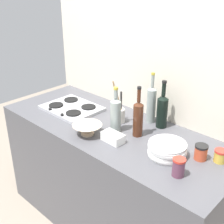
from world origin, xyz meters
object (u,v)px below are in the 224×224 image
at_px(wine_bottle_leftmost, 151,103).
at_px(wine_bottle_mid_right, 162,110).
at_px(butter_dish, 113,137).
at_px(condiment_jar_spare, 220,156).
at_px(plate_stack, 167,149).
at_px(wine_bottle_rightmost, 138,118).
at_px(condiment_jar_front, 201,152).
at_px(stovetop_hob, 72,108).
at_px(mixing_bowl, 87,129).
at_px(condiment_jar_rear, 179,167).
at_px(utensil_crock, 119,114).
at_px(wine_bottle_mid_left, 116,114).

height_order(wine_bottle_leftmost, wine_bottle_mid_right, wine_bottle_leftmost).
xyz_separation_m(butter_dish, condiment_jar_spare, (0.61, 0.26, 0.01)).
bearing_deg(plate_stack, wine_bottle_rightmost, 165.92).
bearing_deg(condiment_jar_front, butter_dish, -158.04).
xyz_separation_m(stovetop_hob, mixing_bowl, (0.39, -0.19, 0.03)).
relative_size(stovetop_hob, condiment_jar_rear, 4.08).
relative_size(butter_dish, utensil_crock, 0.47).
distance_m(wine_bottle_rightmost, condiment_jar_spare, 0.56).
relative_size(plate_stack, condiment_jar_rear, 2.20).
xyz_separation_m(mixing_bowl, butter_dish, (0.19, 0.05, -0.01)).
height_order(butter_dish, condiment_jar_rear, condiment_jar_rear).
relative_size(plate_stack, wine_bottle_leftmost, 0.62).
bearing_deg(wine_bottle_mid_left, mixing_bowl, -122.30).
bearing_deg(utensil_crock, stovetop_hob, -167.45).
distance_m(condiment_jar_front, condiment_jar_rear, 0.23).
distance_m(wine_bottle_mid_left, wine_bottle_mid_right, 0.33).
xyz_separation_m(stovetop_hob, wine_bottle_mid_right, (0.69, 0.25, 0.12)).
bearing_deg(wine_bottle_mid_left, utensil_crock, 121.50).
distance_m(wine_bottle_mid_right, utensil_crock, 0.31).
relative_size(butter_dish, condiment_jar_rear, 1.40).
height_order(wine_bottle_rightmost, mixing_bowl, wine_bottle_rightmost).
height_order(stovetop_hob, condiment_jar_front, condiment_jar_front).
bearing_deg(butter_dish, wine_bottle_mid_left, 125.70).
bearing_deg(mixing_bowl, utensil_crock, 83.45).
relative_size(wine_bottle_leftmost, wine_bottle_mid_left, 1.17).
height_order(wine_bottle_leftmost, wine_bottle_rightmost, wine_bottle_leftmost).
relative_size(wine_bottle_mid_right, condiment_jar_front, 3.72).
height_order(mixing_bowl, condiment_jar_front, condiment_jar_front).
bearing_deg(condiment_jar_spare, utensil_crock, -178.29).
bearing_deg(wine_bottle_mid_left, butter_dish, -54.30).
bearing_deg(condiment_jar_front, wine_bottle_rightmost, -175.86).
relative_size(wine_bottle_leftmost, wine_bottle_mid_right, 1.09).
bearing_deg(wine_bottle_mid_right, mixing_bowl, -124.26).
bearing_deg(wine_bottle_rightmost, plate_stack, -14.08).
bearing_deg(wine_bottle_mid_right, utensil_crock, -150.29).
relative_size(wine_bottle_mid_left, condiment_jar_rear, 3.04).
height_order(wine_bottle_mid_right, mixing_bowl, wine_bottle_mid_right).
distance_m(wine_bottle_leftmost, butter_dish, 0.41).
bearing_deg(butter_dish, utensil_crock, 123.65).
bearing_deg(condiment_jar_spare, plate_stack, -148.84).
relative_size(mixing_bowl, utensil_crock, 0.64).
bearing_deg(butter_dish, wine_bottle_leftmost, 89.31).
bearing_deg(wine_bottle_leftmost, utensil_crock, -135.13).
height_order(wine_bottle_rightmost, butter_dish, wine_bottle_rightmost).
bearing_deg(condiment_jar_spare, mixing_bowl, -158.84).
relative_size(utensil_crock, condiment_jar_spare, 4.09).
bearing_deg(wine_bottle_mid_left, condiment_jar_spare, 11.57).
bearing_deg(plate_stack, wine_bottle_mid_right, 130.14).
bearing_deg(condiment_jar_front, plate_stack, -147.73).
distance_m(wine_bottle_rightmost, butter_dish, 0.21).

